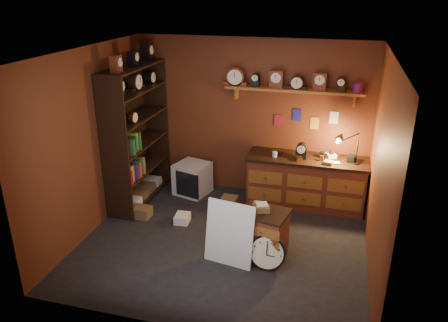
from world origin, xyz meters
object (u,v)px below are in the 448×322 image
workbench (306,179)px  big_round_clock (267,252)px  low_cabinet (264,232)px  shelving_unit (135,129)px

workbench → big_round_clock: (-0.31, -1.95, -0.23)m
workbench → low_cabinet: workbench is taller
shelving_unit → big_round_clock: 3.07m
workbench → low_cabinet: bearing=-103.3°
shelving_unit → low_cabinet: (2.41, -1.19, -0.88)m
low_cabinet → big_round_clock: (0.09, -0.26, -0.13)m
shelving_unit → workbench: bearing=10.0°
big_round_clock → low_cabinet: bearing=109.7°
shelving_unit → low_cabinet: 2.83m
shelving_unit → workbench: 2.96m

